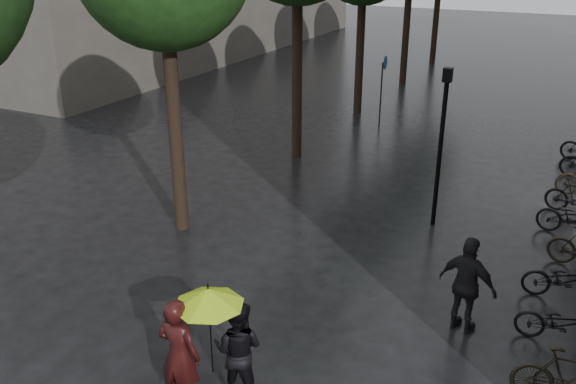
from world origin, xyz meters
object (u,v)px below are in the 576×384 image
Objects in this scene: person_burgundy at (179,355)px; pedestrian_walking at (467,285)px; person_black at (238,350)px; lamp_post at (442,133)px.

pedestrian_walking is (3.35, 3.86, -0.02)m from person_burgundy.
person_black is 7.61m from lamp_post.
person_black is at bearing 65.67° from pedestrian_walking.
pedestrian_walking is (2.73, 3.24, 0.09)m from person_black.
person_burgundy is 0.49× the size of lamp_post.
person_black is 0.90× the size of pedestrian_walking.
person_black is at bearing -135.81° from person_burgundy.
person_black is 0.43× the size of lamp_post.
person_burgundy is 1.03× the size of pedestrian_walking.
pedestrian_walking is 0.47× the size of lamp_post.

